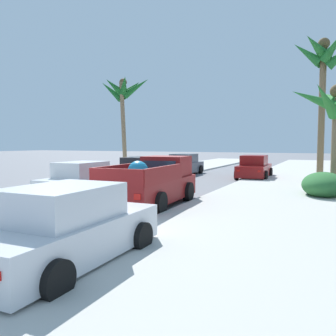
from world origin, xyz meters
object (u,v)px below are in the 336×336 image
at_px(car_left_near, 254,168).
at_px(pickup_truck, 153,184).
at_px(car_left_mid, 184,165).
at_px(car_right_near, 82,181).
at_px(palm_tree_right_fore, 323,63).
at_px(palm_tree_left_mid, 124,94).
at_px(car_left_far, 66,229).
at_px(hedge_bush, 324,185).
at_px(car_right_mid, 141,171).

bearing_deg(car_left_near, pickup_truck, -97.71).
xyz_separation_m(car_left_near, car_left_mid, (-5.38, 0.77, 0.00)).
height_order(car_right_near, palm_tree_right_fore, palm_tree_right_fore).
relative_size(pickup_truck, car_right_near, 1.24).
relative_size(car_right_near, palm_tree_left_mid, 0.59).
bearing_deg(car_left_far, car_left_near, 89.85).
bearing_deg(pickup_truck, hedge_bush, 38.30).
distance_m(car_right_near, car_left_far, 8.58).
bearing_deg(car_left_near, hedge_bush, -58.38).
height_order(car_left_near, car_left_far, same).
xyz_separation_m(car_left_far, palm_tree_right_fore, (4.09, 16.03, 5.98)).
distance_m(car_left_near, car_right_mid, 7.85).
bearing_deg(hedge_bush, car_left_far, -111.25).
bearing_deg(car_right_mid, car_left_mid, 89.72).
relative_size(car_left_mid, car_left_far, 1.00).
height_order(pickup_truck, car_right_mid, pickup_truck).
xyz_separation_m(car_left_mid, car_left_far, (5.33, -18.92, 0.00)).
distance_m(car_right_near, car_left_mid, 12.05).
distance_m(car_left_far, palm_tree_left_mid, 20.27).
xyz_separation_m(car_left_mid, palm_tree_right_fore, (9.42, -2.90, 5.98)).
distance_m(palm_tree_right_fore, palm_tree_left_mid, 13.59).
bearing_deg(palm_tree_left_mid, palm_tree_right_fore, -4.77).
bearing_deg(car_right_near, car_left_near, 65.36).
distance_m(pickup_truck, palm_tree_left_mid, 14.22).
xyz_separation_m(palm_tree_right_fore, palm_tree_left_mid, (-13.53, 1.13, -0.71)).
height_order(palm_tree_right_fore, hedge_bush, palm_tree_right_fore).
bearing_deg(car_right_near, hedge_bush, 24.40).
distance_m(pickup_truck, car_left_near, 11.73).
height_order(car_left_far, hedge_bush, car_left_far).
height_order(palm_tree_left_mid, hedge_bush, palm_tree_left_mid).
xyz_separation_m(pickup_truck, car_left_near, (1.57, 11.62, -0.08)).
height_order(car_right_near, car_right_mid, same).
height_order(car_right_near, car_left_mid, same).
bearing_deg(car_left_mid, car_right_mid, -90.28).
bearing_deg(palm_tree_right_fore, car_right_near, -135.20).
distance_m(pickup_truck, car_right_mid, 7.06).
relative_size(pickup_truck, palm_tree_left_mid, 0.74).
bearing_deg(car_left_mid, car_left_far, -74.26).
height_order(pickup_truck, palm_tree_left_mid, palm_tree_left_mid).
bearing_deg(hedge_bush, car_left_mid, 141.31).
distance_m(car_left_near, car_left_far, 18.15).
relative_size(car_left_near, car_right_mid, 1.00).
bearing_deg(palm_tree_left_mid, car_left_mid, 23.32).
height_order(car_left_far, palm_tree_left_mid, palm_tree_left_mid).
height_order(car_right_near, palm_tree_left_mid, palm_tree_left_mid).
bearing_deg(hedge_bush, palm_tree_left_mid, 156.54).
relative_size(car_right_near, hedge_bush, 1.52).
bearing_deg(car_right_mid, palm_tree_left_mid, 130.96).
distance_m(car_left_mid, palm_tree_right_fore, 11.53).
relative_size(pickup_truck, hedge_bush, 1.89).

